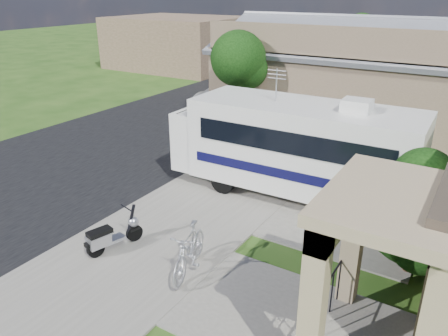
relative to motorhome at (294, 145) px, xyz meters
The scene contains 18 objects.
ground 4.81m from the motorhome, 101.06° to the right, with size 120.00×120.00×0.00m, color #1F4412.
street_slab 10.19m from the motorhome, 146.32° to the left, with size 9.00×80.00×0.02m, color black.
sidewalk_slab 6.11m from the motorhome, 108.49° to the left, with size 4.00×80.00×0.06m, color slate.
driveway_slab 1.78m from the motorhome, ahead, with size 7.00×6.00×0.05m, color slate.
walk_slab 6.06m from the motorhome, 68.52° to the right, with size 4.00×3.00×0.05m, color slate.
warehouse 9.59m from the motorhome, 95.18° to the left, with size 12.50×8.40×5.04m.
distant_bldg_far 25.06m from the motorhome, 135.47° to the left, with size 10.00×8.00×4.00m, color brown.
distant_bldg_near 33.56m from the motorhome, 118.21° to the left, with size 8.00×7.00×3.20m, color brown.
street_tree_a 6.68m from the motorhome, 134.61° to the left, with size 2.44×2.40×4.58m.
street_tree_b 15.42m from the motorhome, 107.33° to the left, with size 2.44×2.40×4.73m.
street_tree_c 24.10m from the motorhome, 100.93° to the left, with size 2.44×2.40×4.42m.
motorhome is the anchor object (origin of this frame).
shrub 4.71m from the motorhome, 30.05° to the right, with size 2.51×2.40×3.08m.
scooter 6.13m from the motorhome, 114.62° to the right, with size 0.74×1.55×1.04m.
bicycle 5.30m from the motorhome, 93.22° to the right, with size 0.55×1.94×1.17m, color #B2B2BA.
pickup_truck 10.90m from the motorhome, 130.17° to the left, with size 2.70×5.85×1.63m, color silver.
van 17.58m from the motorhome, 115.37° to the left, with size 2.36×5.79×1.68m, color silver.
garden_hose 5.77m from the motorhome, 59.85° to the right, with size 0.35×0.35×0.16m, color #156A1D.
Camera 1 is at (5.72, -7.56, 6.21)m, focal length 35.00 mm.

